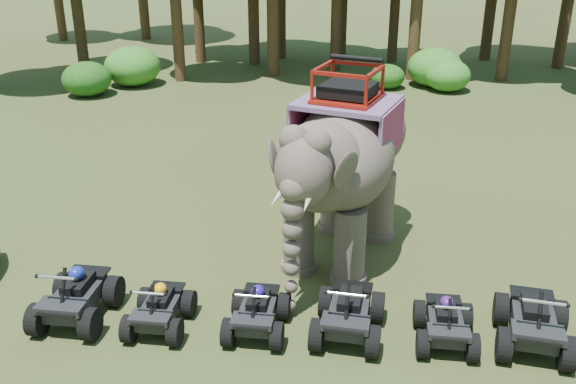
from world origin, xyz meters
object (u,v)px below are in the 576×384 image
atv_3 (349,306)px  atv_2 (257,306)px  atv_1 (159,303)px  atv_5 (535,314)px  atv_0 (75,290)px  atv_4 (446,317)px  elephant (343,164)px

atv_3 → atv_2: bearing=-172.0°
atv_1 → atv_5: (7.18, 0.30, 0.11)m
atv_0 → atv_4: atv_0 is taller
atv_3 → elephant: bearing=99.9°
atv_0 → atv_3: bearing=2.3°
atv_0 → atv_1: (1.75, -0.10, -0.11)m
atv_2 → atv_5: 5.25m
atv_4 → atv_5: atv_5 is taller
elephant → atv_0: bearing=-129.1°
atv_1 → atv_2: (1.93, 0.11, 0.01)m
atv_0 → atv_5: 8.93m
atv_0 → atv_3: (5.46, 0.11, -0.02)m
elephant → atv_0: (-5.16, -3.42, -1.63)m
atv_1 → atv_0: bearing=177.4°
atv_3 → atv_5: bearing=6.4°
atv_5 → atv_3: bearing=-171.0°
atv_3 → atv_4: atv_3 is taller
elephant → atv_2: (-1.48, -3.41, -1.73)m
atv_3 → atv_5: size_ratio=0.97×
atv_5 → atv_1: bearing=-170.2°
atv_2 → atv_3: 1.78m
atv_0 → atv_4: size_ratio=1.20×
atv_4 → elephant: bearing=123.0°
elephant → atv_4: elephant is taller
atv_1 → atv_3: atv_3 is taller
atv_0 → atv_1: 1.75m
atv_2 → atv_4: (3.62, 0.08, -0.02)m
elephant → atv_5: (3.77, -3.22, -1.63)m
atv_1 → atv_3: size_ratio=0.87×
atv_1 → atv_5: atv_5 is taller
elephant → atv_0: size_ratio=3.00×
atv_0 → atv_2: bearing=1.3°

